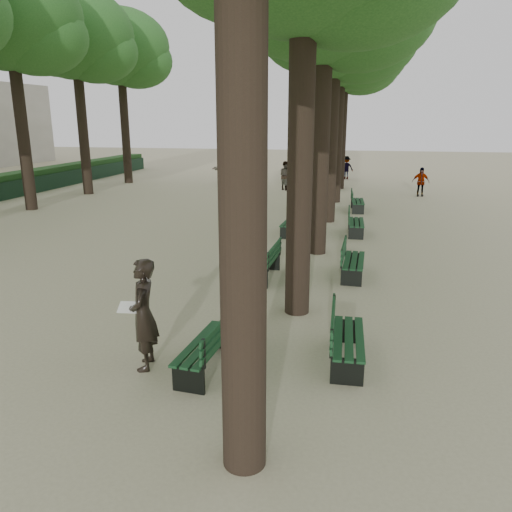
# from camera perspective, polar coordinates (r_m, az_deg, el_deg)

# --- Properties ---
(ground) EXTENTS (120.00, 120.00, 0.00)m
(ground) POSITION_cam_1_polar(r_m,az_deg,el_deg) (8.55, -8.27, -12.88)
(ground) COLOR tan
(ground) RESTS_ON ground
(tree_central_3) EXTENTS (6.00, 6.00, 9.95)m
(tree_central_3) POSITION_cam_1_polar(r_m,az_deg,el_deg) (20.40, 9.13, 25.50)
(tree_central_3) COLOR #33261C
(tree_central_3) RESTS_ON ground
(tree_central_4) EXTENTS (6.00, 6.00, 9.95)m
(tree_central_4) POSITION_cam_1_polar(r_m,az_deg,el_deg) (25.33, 9.77, 23.47)
(tree_central_4) COLOR #33261C
(tree_central_4) RESTS_ON ground
(tree_central_5) EXTENTS (6.00, 6.00, 9.95)m
(tree_central_5) POSITION_cam_1_polar(r_m,az_deg,el_deg) (30.28, 10.19, 22.10)
(tree_central_5) COLOR #33261C
(tree_central_5) RESTS_ON ground
(tree_far_3) EXTENTS (6.00, 6.00, 10.45)m
(tree_far_3) POSITION_cam_1_polar(r_m,az_deg,el_deg) (25.19, -26.44, 23.37)
(tree_far_3) COLOR #33261C
(tree_far_3) RESTS_ON ground
(tree_far_4) EXTENTS (6.00, 6.00, 10.45)m
(tree_far_4) POSITION_cam_1_polar(r_m,az_deg,el_deg) (29.32, -20.04, 22.66)
(tree_far_4) COLOR #33261C
(tree_far_4) RESTS_ON ground
(tree_far_5) EXTENTS (6.00, 6.00, 10.45)m
(tree_far_5) POSITION_cam_1_polar(r_m,az_deg,el_deg) (33.69, -15.31, 21.97)
(tree_far_5) COLOR #33261C
(tree_far_5) RESTS_ON ground
(bench_left_0) EXTENTS (0.72, 1.84, 0.92)m
(bench_left_0) POSITION_cam_1_polar(r_m,az_deg,el_deg) (8.46, -5.57, -11.05)
(bench_left_0) COLOR black
(bench_left_0) RESTS_ON ground
(bench_left_1) EXTENTS (0.62, 1.82, 0.92)m
(bench_left_1) POSITION_cam_1_polar(r_m,az_deg,el_deg) (12.98, 0.93, -1.40)
(bench_left_1) COLOR black
(bench_left_1) RESTS_ON ground
(bench_left_2) EXTENTS (0.66, 1.83, 0.92)m
(bench_left_2) POSITION_cam_1_polar(r_m,az_deg,el_deg) (17.99, 4.09, 3.34)
(bench_left_2) COLOR black
(bench_left_2) RESTS_ON ground
(bench_left_3) EXTENTS (0.58, 1.80, 0.92)m
(bench_left_3) POSITION_cam_1_polar(r_m,az_deg,el_deg) (22.89, 5.81, 5.92)
(bench_left_3) COLOR black
(bench_left_3) RESTS_ON ground
(bench_right_0) EXTENTS (0.63, 1.82, 0.92)m
(bench_right_0) POSITION_cam_1_polar(r_m,az_deg,el_deg) (8.78, 10.40, -10.21)
(bench_right_0) COLOR black
(bench_right_0) RESTS_ON ground
(bench_right_1) EXTENTS (0.62, 1.81, 0.92)m
(bench_right_1) POSITION_cam_1_polar(r_m,az_deg,el_deg) (13.35, 11.04, -1.21)
(bench_right_1) COLOR black
(bench_right_1) RESTS_ON ground
(bench_right_2) EXTENTS (0.62, 1.82, 0.92)m
(bench_right_2) POSITION_cam_1_polar(r_m,az_deg,el_deg) (18.27, 11.35, 3.27)
(bench_right_2) COLOR black
(bench_right_2) RESTS_ON ground
(bench_right_3) EXTENTS (0.66, 1.83, 0.92)m
(bench_right_3) POSITION_cam_1_polar(r_m,az_deg,el_deg) (22.96, 11.52, 5.72)
(bench_right_3) COLOR black
(bench_right_3) RESTS_ON ground
(man_with_map) EXTENTS (0.71, 0.82, 1.88)m
(man_with_map) POSITION_cam_1_polar(r_m,az_deg,el_deg) (8.41, -12.74, -6.54)
(man_with_map) COLOR black
(man_with_map) RESTS_ON ground
(pedestrian_b) EXTENTS (1.05, 0.65, 1.55)m
(pedestrian_b) POSITION_cam_1_polar(r_m,az_deg,el_deg) (35.11, 10.27, 9.90)
(pedestrian_b) COLOR #262628
(pedestrian_b) RESTS_ON ground
(pedestrian_c) EXTENTS (0.91, 0.35, 1.53)m
(pedestrian_c) POSITION_cam_1_polar(r_m,az_deg,el_deg) (28.23, 18.30, 8.05)
(pedestrian_c) COLOR #262628
(pedestrian_c) RESTS_ON ground
(pedestrian_d) EXTENTS (0.45, 0.96, 1.92)m
(pedestrian_d) POSITION_cam_1_polar(r_m,az_deg,el_deg) (33.65, -1.44, 10.22)
(pedestrian_d) COLOR #262628
(pedestrian_d) RESTS_ON ground
(pedestrian_a) EXTENTS (0.80, 0.81, 1.66)m
(pedestrian_a) POSITION_cam_1_polar(r_m,az_deg,el_deg) (29.29, 3.39, 9.16)
(pedestrian_a) COLOR #262628
(pedestrian_a) RESTS_ON ground
(pedestrian_e) EXTENTS (1.71, 0.49, 1.82)m
(pedestrian_e) POSITION_cam_1_polar(r_m,az_deg,el_deg) (31.61, -3.59, 9.76)
(pedestrian_e) COLOR #262628
(pedestrian_e) RESTS_ON ground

